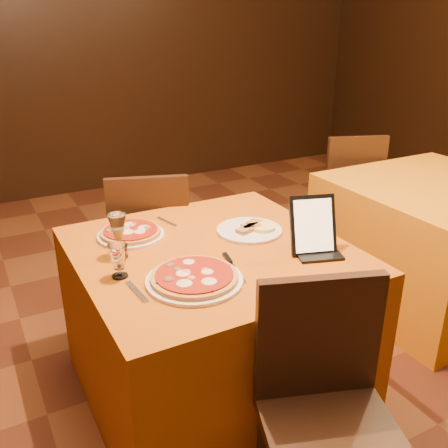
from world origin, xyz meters
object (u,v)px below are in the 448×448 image
main_table (212,324)px  chair_side_far (343,191)px  water_glass (119,261)px  chair_main_far (150,244)px  side_table (433,243)px  wine_glass (118,236)px  pizza_near (194,278)px  tablet (313,225)px  chair_main_near (333,436)px  pizza_far (131,234)px

main_table → chair_side_far: (1.59, 0.97, 0.08)m
chair_side_far → water_glass: chair_side_far is taller
main_table → chair_main_far: chair_main_far is taller
side_table → wine_glass: 2.01m
pizza_near → tablet: 0.55m
chair_side_far → tablet: bearing=64.1°
chair_side_far → pizza_near: chair_side_far is taller
tablet → side_table: bearing=33.8°
main_table → tablet: (0.35, -0.22, 0.49)m
chair_main_near → tablet: tablet is taller
wine_glass → tablet: (0.72, -0.32, 0.03)m
side_table → water_glass: water_glass is taller
pizza_far → pizza_near: bearing=-81.8°
main_table → chair_main_far: (0.00, 0.78, 0.08)m
pizza_far → wine_glass: bearing=-120.8°
water_glass → wine_glass: bearing=72.5°
chair_side_far → pizza_near: size_ratio=2.52×
chair_main_near → pizza_near: 0.70m
main_table → pizza_near: bearing=-129.2°
wine_glass → main_table: bearing=-16.0°
chair_main_near → wine_glass: bearing=130.7°
chair_main_far → tablet: tablet is taller
main_table → chair_main_far: bearing=90.0°
side_table → wine_glass: wine_glass is taller
wine_glass → water_glass: (-0.05, -0.16, -0.03)m
pizza_near → tablet: size_ratio=1.48×
wine_glass → chair_main_far: bearing=61.8°
main_table → chair_main_near: chair_main_near is taller
chair_side_far → tablet: tablet is taller
chair_side_far → pizza_far: bearing=40.6°
side_table → chair_side_far: chair_side_far is taller
chair_side_far → tablet: size_ratio=3.73×
chair_main_near → pizza_far: chair_main_near is taller
chair_main_near → chair_side_far: 2.40m
pizza_near → pizza_far: 0.51m
side_table → pizza_far: size_ratio=3.71×
tablet → chair_main_far: bearing=127.1°
pizza_near → tablet: tablet is taller
main_table → water_glass: bearing=-172.2°
pizza_far → water_glass: size_ratio=2.28×
main_table → pizza_far: size_ratio=3.71×
pizza_near → wine_glass: (-0.18, 0.33, 0.08)m
chair_main_near → tablet: bearing=79.1°
side_table → chair_main_far: chair_main_far is taller
wine_glass → pizza_near: bearing=-61.7°
main_table → chair_side_far: 1.86m
chair_main_far → pizza_near: chair_main_far is taller
main_table → pizza_near: (-0.19, -0.23, 0.39)m
pizza_far → water_glass: 0.37m
chair_side_far → side_table: bearing=110.1°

